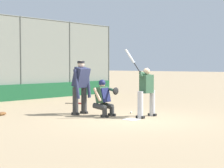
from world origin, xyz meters
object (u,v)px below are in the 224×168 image
Objects in this scene: umpire_home at (81,85)px; spare_bat_third_base_side at (78,103)px; fielding_glove_on_dirt at (2,114)px; baseball_loose at (131,112)px; batter_at_plate at (146,90)px; catcher_behind_plate at (104,97)px.

spare_bat_third_base_side is at bearing -135.27° from umpire_home.
umpire_home is 5.65× the size of fielding_glove_on_dirt.
batter_at_plate is at bearing 68.27° from baseball_loose.
umpire_home is 24.57× the size of baseball_loose.
umpire_home is 3.50m from spare_bat_third_base_side.
catcher_behind_plate reaches higher than spare_bat_third_base_side.
fielding_glove_on_dirt is at bearing -59.42° from catcher_behind_plate.
catcher_behind_plate is (0.75, -1.15, -0.24)m from batter_at_plate.
baseball_loose is (-0.37, -0.92, -0.82)m from batter_at_plate.
batter_at_plate is 4.85m from spare_bat_third_base_side.
umpire_home reaches higher than baseball_loose.
fielding_glove_on_dirt is (2.87, -3.82, -0.80)m from batter_at_plate.
catcher_behind_plate is at bearing -66.41° from spare_bat_third_base_side.
batter_at_plate is 4.84m from fielding_glove_on_dirt.
catcher_behind_plate is at bearing -11.48° from baseball_loose.
batter_at_plate reaches higher than fielding_glove_on_dirt.
umpire_home is 1.96m from baseball_loose.
baseball_loose is (0.93, 3.68, 0.00)m from spare_bat_third_base_side.
spare_bat_third_base_side is at bearing -169.38° from fielding_glove_on_dirt.
baseball_loose is at bearing 134.43° from umpire_home.
umpire_home reaches higher than catcher_behind_plate.
fielding_glove_on_dirt is 4.35× the size of baseball_loose.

